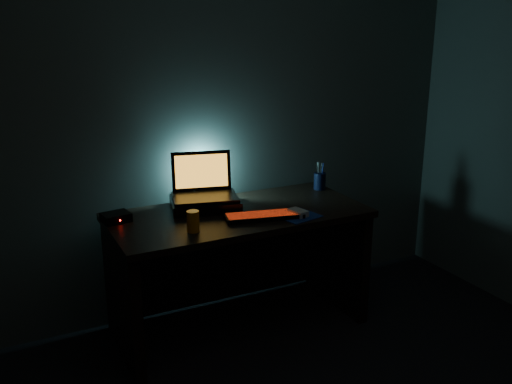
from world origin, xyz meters
TOP-DOWN VIEW (x-y plane):
  - room at (0.00, 0.00)m, footprint 3.50×4.00m
  - desk at (0.00, 1.67)m, footprint 1.50×0.70m
  - riser at (-0.15, 1.77)m, footprint 0.46×0.39m
  - laptop at (-0.14, 1.82)m, footprint 0.43×0.36m
  - keyboard at (0.09, 1.46)m, footprint 0.47×0.24m
  - mousepad at (0.28, 1.40)m, footprint 0.26×0.25m
  - mouse at (0.28, 1.40)m, footprint 0.09×0.13m
  - pen_cup at (0.68, 1.81)m, footprint 0.10×0.10m
  - juice_glass at (-0.35, 1.44)m, footprint 0.08×0.08m
  - router at (-0.68, 1.78)m, footprint 0.16×0.14m

SIDE VIEW (x-z plane):
  - desk at x=0.00m, z-range 0.12..0.87m
  - mousepad at x=0.28m, z-range 0.75..0.75m
  - keyboard at x=0.09m, z-range 0.75..0.78m
  - mouse at x=0.28m, z-range 0.75..0.79m
  - router at x=-0.68m, z-range 0.75..0.80m
  - riser at x=-0.15m, z-range 0.75..0.81m
  - pen_cup at x=0.68m, z-range 0.75..0.86m
  - juice_glass at x=-0.35m, z-range 0.75..0.86m
  - laptop at x=-0.14m, z-range 0.74..1.00m
  - room at x=0.00m, z-range 0.00..2.50m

